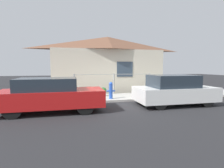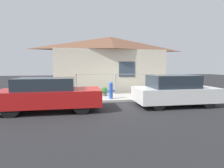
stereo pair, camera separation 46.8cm
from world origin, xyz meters
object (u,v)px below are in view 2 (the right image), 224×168
car_left (49,94)px  potted_plant_by_fence (66,93)px  fire_hydrant (111,90)px  potted_plant_corner (145,90)px  car_right (174,91)px  potted_plant_near_hydrant (104,91)px

car_left → potted_plant_by_fence: bearing=79.9°
fire_hydrant → potted_plant_corner: (2.25, 0.98, -0.21)m
potted_plant_corner → car_right: bearing=-81.7°
car_right → potted_plant_corner: bearing=99.2°
car_right → fire_hydrant: car_right is taller
fire_hydrant → potted_plant_by_fence: size_ratio=1.80×
car_right → potted_plant_corner: car_right is taller
car_left → fire_hydrant: bearing=31.6°
car_right → fire_hydrant: bearing=148.3°
fire_hydrant → potted_plant_near_hydrant: bearing=102.8°
car_left → fire_hydrant: size_ratio=4.53×
potted_plant_by_fence → car_left: bearing=-100.8°
potted_plant_near_hydrant → fire_hydrant: bearing=-77.2°
car_left → potted_plant_near_hydrant: car_left is taller
fire_hydrant → potted_plant_corner: size_ratio=1.85×
car_right → potted_plant_by_fence: bearing=154.0°
potted_plant_corner → potted_plant_near_hydrant: bearing=180.0°
car_right → potted_plant_near_hydrant: (-2.87, 2.67, -0.33)m
car_right → car_left: bearing=-179.1°
car_left → fire_hydrant: car_left is taller
car_left → potted_plant_near_hydrant: 3.74m
fire_hydrant → potted_plant_corner: 2.46m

